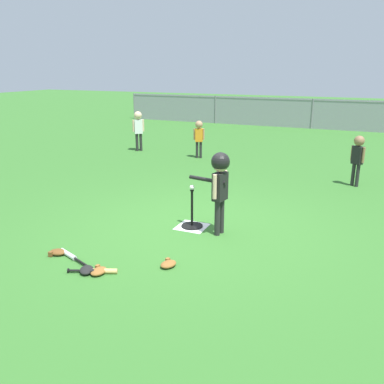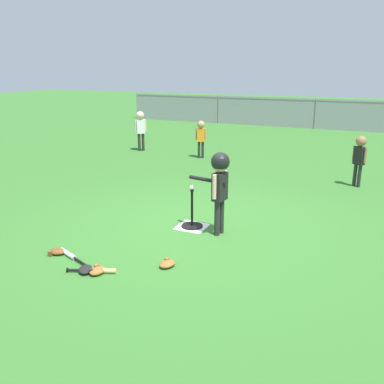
# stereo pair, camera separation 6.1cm
# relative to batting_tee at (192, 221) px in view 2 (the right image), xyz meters

# --- Properties ---
(ground_plane) EXTENTS (60.00, 60.00, 0.00)m
(ground_plane) POSITION_rel_batting_tee_xyz_m (0.07, -0.01, -0.09)
(ground_plane) COLOR #336B28
(home_plate) EXTENTS (0.44, 0.44, 0.01)m
(home_plate) POSITION_rel_batting_tee_xyz_m (0.00, -0.00, -0.08)
(home_plate) COLOR white
(home_plate) RESTS_ON ground_plane
(batting_tee) EXTENTS (0.32, 0.32, 0.58)m
(batting_tee) POSITION_rel_batting_tee_xyz_m (0.00, 0.00, 0.00)
(batting_tee) COLOR black
(batting_tee) RESTS_ON ground_plane
(baseball_on_tee) EXTENTS (0.07, 0.07, 0.07)m
(baseball_on_tee) POSITION_rel_batting_tee_xyz_m (0.00, -0.00, 0.53)
(baseball_on_tee) COLOR white
(baseball_on_tee) RESTS_ON batting_tee
(batter_child) EXTENTS (0.64, 0.34, 1.20)m
(batter_child) POSITION_rel_batting_tee_xyz_m (0.46, -0.09, 0.77)
(batter_child) COLOR #262626
(batter_child) RESTS_ON ground_plane
(fielder_deep_center) EXTENTS (0.27, 0.21, 1.03)m
(fielder_deep_center) POSITION_rel_batting_tee_xyz_m (2.11, 3.38, 0.57)
(fielder_deep_center) COLOR #262626
(fielder_deep_center) RESTS_ON ground_plane
(fielder_deep_right) EXTENTS (0.27, 0.24, 1.12)m
(fielder_deep_right) POSITION_rel_batting_tee_xyz_m (-3.78, 4.80, 0.64)
(fielder_deep_right) COLOR #262626
(fielder_deep_right) RESTS_ON ground_plane
(fielder_near_left) EXTENTS (0.27, 0.19, 0.98)m
(fielder_near_left) POSITION_rel_batting_tee_xyz_m (-1.83, 4.60, 0.54)
(fielder_near_left) COLOR #262626
(fielder_near_left) RESTS_ON ground_plane
(spare_bat_silver) EXTENTS (0.66, 0.30, 0.06)m
(spare_bat_silver) POSITION_rel_batting_tee_xyz_m (-0.97, -1.60, -0.06)
(spare_bat_silver) COLOR silver
(spare_bat_silver) RESTS_ON ground_plane
(spare_bat_wood) EXTENTS (0.57, 0.27, 0.06)m
(spare_bat_wood) POSITION_rel_batting_tee_xyz_m (-0.40, -1.78, -0.06)
(spare_bat_wood) COLOR #DBB266
(spare_bat_wood) RESTS_ON ground_plane
(glove_by_plate) EXTENTS (0.18, 0.23, 0.07)m
(glove_by_plate) POSITION_rel_batting_tee_xyz_m (-0.40, -1.80, -0.05)
(glove_by_plate) COLOR brown
(glove_by_plate) RESTS_ON ground_plane
(glove_near_bats) EXTENTS (0.25, 0.27, 0.07)m
(glove_near_bats) POSITION_rel_batting_tee_xyz_m (-0.54, -1.83, -0.05)
(glove_near_bats) COLOR black
(glove_near_bats) RESTS_ON ground_plane
(glove_tossed_aside) EXTENTS (0.25, 0.22, 0.07)m
(glove_tossed_aside) POSITION_rel_batting_tee_xyz_m (-1.19, -1.59, -0.05)
(glove_tossed_aside) COLOR brown
(glove_tossed_aside) RESTS_ON ground_plane
(glove_outfield_drop) EXTENTS (0.21, 0.26, 0.07)m
(glove_outfield_drop) POSITION_rel_batting_tee_xyz_m (0.26, -1.31, -0.05)
(glove_outfield_drop) COLOR brown
(glove_outfield_drop) RESTS_ON ground_plane
(outfield_fence) EXTENTS (16.06, 0.06, 1.15)m
(outfield_fence) POSITION_rel_batting_tee_xyz_m (0.07, 11.37, 0.53)
(outfield_fence) COLOR slate
(outfield_fence) RESTS_ON ground_plane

